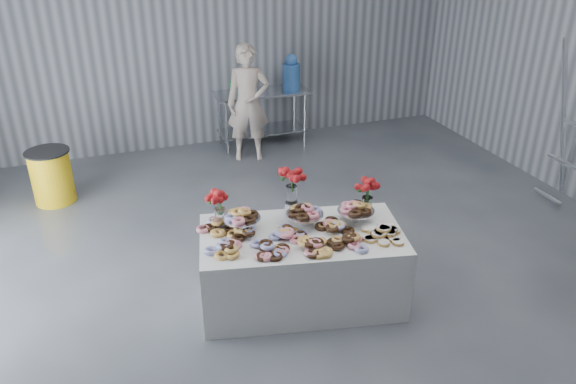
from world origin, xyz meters
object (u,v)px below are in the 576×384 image
prep_table (262,108)px  person (248,103)px  display_table (301,267)px  trash_barrel (52,176)px  water_jug (291,73)px

prep_table → person: 0.63m
display_table → trash_barrel: display_table is taller
person → trash_barrel: bearing=-155.1°
display_table → prep_table: size_ratio=1.27×
display_table → person: (0.52, 3.62, 0.51)m
water_jug → person: bearing=-151.7°
prep_table → trash_barrel: (-3.19, -1.02, -0.26)m
display_table → water_jug: bearing=71.5°
prep_table → water_jug: size_ratio=2.71×
water_jug → person: 1.00m
person → trash_barrel: size_ratio=2.46×
prep_table → person: bearing=-127.4°
prep_table → water_jug: 0.73m
display_table → person: person is taller
trash_barrel → person: bearing=11.1°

